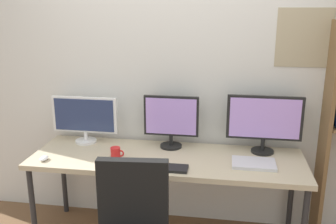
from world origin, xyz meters
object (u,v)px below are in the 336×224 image
object	(u,v)px
desk	(167,163)
keyboard_main	(162,167)
monitor_left	(85,118)
mouse_right_side	(129,162)
laptop_closed	(254,163)
monitor_center	(171,120)
coffee_mug	(116,153)
monitor_right	(264,121)
mouse_left_side	(44,158)

from	to	relation	value
desk	keyboard_main	size ratio (longest dim) A/B	5.63
monitor_left	mouse_right_side	bearing A→B (deg)	-38.71
desk	monitor_left	bearing A→B (deg)	164.06
monitor_left	laptop_closed	size ratio (longest dim) A/B	1.76
monitor_left	monitor_center	xyz separation A→B (m)	(0.74, -0.00, 0.02)
keyboard_main	coffee_mug	xyz separation A→B (m)	(-0.38, 0.13, 0.04)
monitor_right	keyboard_main	world-z (taller)	monitor_right
mouse_left_side	laptop_closed	bearing A→B (deg)	5.86
keyboard_main	monitor_center	bearing A→B (deg)	90.00
desk	laptop_closed	bearing A→B (deg)	-4.87
monitor_center	mouse_right_side	xyz separation A→B (m)	(-0.26, -0.39, -0.22)
monitor_center	monitor_right	world-z (taller)	monitor_right
monitor_left	coffee_mug	size ratio (longest dim) A/B	5.31
monitor_right	mouse_left_side	distance (m)	1.73
mouse_right_side	coffee_mug	size ratio (longest dim) A/B	0.91
monitor_center	keyboard_main	size ratio (longest dim) A/B	1.19
monitor_right	laptop_closed	world-z (taller)	monitor_right
mouse_left_side	mouse_right_side	size ratio (longest dim) A/B	1.00
monitor_right	mouse_right_side	distance (m)	1.10
monitor_left	laptop_closed	world-z (taller)	monitor_left
keyboard_main	mouse_right_side	world-z (taller)	mouse_right_side
monitor_center	keyboard_main	xyz separation A→B (m)	(0.00, -0.44, -0.23)
mouse_left_side	mouse_right_side	distance (m)	0.66
mouse_left_side	monitor_left	bearing A→B (deg)	67.92
laptop_closed	coffee_mug	bearing A→B (deg)	-177.70
monitor_left	mouse_right_side	size ratio (longest dim) A/B	5.86
monitor_right	mouse_left_side	world-z (taller)	monitor_right
keyboard_main	mouse_right_side	bearing A→B (deg)	168.48
desk	monitor_center	xyz separation A→B (m)	(0.00, 0.21, 0.29)
monitor_right	keyboard_main	distance (m)	0.90
monitor_right	keyboard_main	xyz separation A→B (m)	(-0.74, -0.44, -0.25)
monitor_left	laptop_closed	distance (m)	1.45
desk	keyboard_main	world-z (taller)	keyboard_main
coffee_mug	monitor_center	bearing A→B (deg)	38.89
monitor_left	coffee_mug	xyz separation A→B (m)	(0.36, -0.31, -0.18)
monitor_left	mouse_right_side	distance (m)	0.66
desk	monitor_left	size ratio (longest dim) A/B	3.78
monitor_center	coffee_mug	size ratio (longest dim) A/B	4.25
monitor_right	coffee_mug	bearing A→B (deg)	-164.63
mouse_left_side	laptop_closed	size ratio (longest dim) A/B	0.30
monitor_center	keyboard_main	distance (m)	0.50
laptop_closed	keyboard_main	bearing A→B (deg)	-165.26
laptop_closed	monitor_center	bearing A→B (deg)	157.95
desk	coffee_mug	bearing A→B (deg)	-165.75
monitor_center	mouse_left_side	xyz separation A→B (m)	(-0.92, -0.43, -0.22)
keyboard_main	mouse_right_side	size ratio (longest dim) A/B	3.94
monitor_center	mouse_left_side	bearing A→B (deg)	-154.86
monitor_left	monitor_right	size ratio (longest dim) A/B	0.95
monitor_center	monitor_right	size ratio (longest dim) A/B	0.76
monitor_left	keyboard_main	size ratio (longest dim) A/B	1.49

